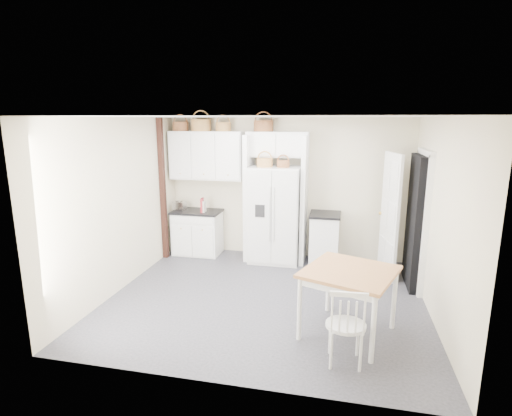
# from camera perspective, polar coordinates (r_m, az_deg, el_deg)

# --- Properties ---
(floor) EXTENTS (4.50, 4.50, 0.00)m
(floor) POSITION_cam_1_polar(r_m,az_deg,el_deg) (6.01, 1.43, -12.75)
(floor) COLOR #2B2B33
(floor) RESTS_ON ground
(ceiling) EXTENTS (4.50, 4.50, 0.00)m
(ceiling) POSITION_cam_1_polar(r_m,az_deg,el_deg) (5.43, 1.59, 12.90)
(ceiling) COLOR white
(ceiling) RESTS_ON wall_back
(wall_back) EXTENTS (4.50, 0.00, 4.50)m
(wall_back) POSITION_cam_1_polar(r_m,az_deg,el_deg) (7.51, 4.40, 2.82)
(wall_back) COLOR beige
(wall_back) RESTS_ON floor
(wall_left) EXTENTS (0.00, 4.00, 4.00)m
(wall_left) POSITION_cam_1_polar(r_m,az_deg,el_deg) (6.38, -18.75, 0.43)
(wall_left) COLOR beige
(wall_left) RESTS_ON floor
(wall_right) EXTENTS (0.00, 4.00, 4.00)m
(wall_right) POSITION_cam_1_polar(r_m,az_deg,el_deg) (5.62, 24.68, -1.65)
(wall_right) COLOR beige
(wall_right) RESTS_ON floor
(refrigerator) EXTENTS (0.90, 0.73, 1.75)m
(refrigerator) POSITION_cam_1_polar(r_m,az_deg,el_deg) (7.28, 2.78, -0.91)
(refrigerator) COLOR silver
(refrigerator) RESTS_ON floor
(base_cab_left) EXTENTS (0.88, 0.56, 0.82)m
(base_cab_left) POSITION_cam_1_polar(r_m,az_deg,el_deg) (7.84, -8.34, -3.56)
(base_cab_left) COLOR white
(base_cab_left) RESTS_ON floor
(base_cab_right) EXTENTS (0.50, 0.60, 0.88)m
(base_cab_right) POSITION_cam_1_polar(r_m,az_deg,el_deg) (7.35, 9.73, -4.42)
(base_cab_right) COLOR white
(base_cab_right) RESTS_ON floor
(dining_table) EXTENTS (1.27, 1.27, 0.82)m
(dining_table) POSITION_cam_1_polar(r_m,az_deg,el_deg) (5.06, 13.02, -12.99)
(dining_table) COLOR #A05C2E
(dining_table) RESTS_ON floor
(windsor_chair) EXTENTS (0.45, 0.42, 0.87)m
(windsor_chair) POSITION_cam_1_polar(r_m,az_deg,el_deg) (4.50, 12.70, -16.02)
(windsor_chair) COLOR white
(windsor_chair) RESTS_ON floor
(counter_left) EXTENTS (0.92, 0.59, 0.04)m
(counter_left) POSITION_cam_1_polar(r_m,az_deg,el_deg) (7.73, -8.44, -0.52)
(counter_left) COLOR black
(counter_left) RESTS_ON base_cab_left
(counter_right) EXTENTS (0.54, 0.64, 0.04)m
(counter_right) POSITION_cam_1_polar(r_m,az_deg,el_deg) (7.23, 9.87, -0.92)
(counter_right) COLOR black
(counter_right) RESTS_ON base_cab_right
(toaster) EXTENTS (0.27, 0.19, 0.17)m
(toaster) POSITION_cam_1_polar(r_m,az_deg,el_deg) (7.81, -10.88, 0.30)
(toaster) COLOR silver
(toaster) RESTS_ON counter_left
(cookbook_red) EXTENTS (0.07, 0.18, 0.26)m
(cookbook_red) POSITION_cam_1_polar(r_m,az_deg,el_deg) (7.58, -7.70, 0.40)
(cookbook_red) COLOR maroon
(cookbook_red) RESTS_ON counter_left
(cookbook_cream) EXTENTS (0.03, 0.14, 0.21)m
(cookbook_cream) POSITION_cam_1_polar(r_m,az_deg,el_deg) (7.57, -7.39, 0.21)
(cookbook_cream) COLOR silver
(cookbook_cream) RESTS_ON counter_left
(basket_upper_a) EXTENTS (0.30, 0.30, 0.17)m
(basket_upper_a) POSITION_cam_1_polar(r_m,az_deg,el_deg) (7.77, -10.73, 11.39)
(basket_upper_a) COLOR #5D2A13
(basket_upper_a) RESTS_ON upper_cabinet
(basket_upper_b) EXTENTS (0.37, 0.37, 0.22)m
(basket_upper_b) POSITION_cam_1_polar(r_m,az_deg,el_deg) (7.62, -7.85, 11.64)
(basket_upper_b) COLOR #9B572D
(basket_upper_b) RESTS_ON upper_cabinet
(basket_upper_c) EXTENTS (0.28, 0.28, 0.16)m
(basket_upper_c) POSITION_cam_1_polar(r_m,az_deg,el_deg) (7.49, -4.69, 11.50)
(basket_upper_c) COLOR #9B572D
(basket_upper_c) RESTS_ON upper_cabinet
(basket_bridge_a) EXTENTS (0.35, 0.35, 0.20)m
(basket_bridge_a) POSITION_cam_1_polar(r_m,az_deg,el_deg) (7.30, 1.07, 11.64)
(basket_bridge_a) COLOR #5D2A13
(basket_bridge_a) RESTS_ON bridge_cabinet
(basket_fridge_a) EXTENTS (0.28, 0.28, 0.15)m
(basket_fridge_a) POSITION_cam_1_polar(r_m,az_deg,el_deg) (7.05, 1.25, 6.49)
(basket_fridge_a) COLOR #9B572D
(basket_fridge_a) RESTS_ON refrigerator
(basket_fridge_b) EXTENTS (0.22, 0.22, 0.12)m
(basket_fridge_b) POSITION_cam_1_polar(r_m,az_deg,el_deg) (7.00, 3.91, 6.30)
(basket_fridge_b) COLOR #5D2A13
(basket_fridge_b) RESTS_ON refrigerator
(upper_cabinet) EXTENTS (1.40, 0.34, 0.90)m
(upper_cabinet) POSITION_cam_1_polar(r_m,az_deg,el_deg) (7.62, -7.05, 7.46)
(upper_cabinet) COLOR white
(upper_cabinet) RESTS_ON wall_back
(bridge_cabinet) EXTENTS (1.12, 0.34, 0.45)m
(bridge_cabinet) POSITION_cam_1_polar(r_m,az_deg,el_deg) (7.27, 3.13, 9.07)
(bridge_cabinet) COLOR white
(bridge_cabinet) RESTS_ON wall_back
(fridge_panel_left) EXTENTS (0.08, 0.60, 2.30)m
(fridge_panel_left) POSITION_cam_1_polar(r_m,az_deg,el_deg) (7.37, -1.04, 1.48)
(fridge_panel_left) COLOR white
(fridge_panel_left) RESTS_ON floor
(fridge_panel_right) EXTENTS (0.08, 0.60, 2.30)m
(fridge_panel_right) POSITION_cam_1_polar(r_m,az_deg,el_deg) (7.20, 6.88, 1.13)
(fridge_panel_right) COLOR white
(fridge_panel_right) RESTS_ON floor
(trim_post) EXTENTS (0.09, 0.09, 2.60)m
(trim_post) POSITION_cam_1_polar(r_m,az_deg,el_deg) (7.52, -13.18, 2.54)
(trim_post) COLOR black
(trim_post) RESTS_ON floor
(doorway_void) EXTENTS (0.18, 0.85, 2.05)m
(doorway_void) POSITION_cam_1_polar(r_m,az_deg,el_deg) (6.62, 21.94, -1.84)
(doorway_void) COLOR black
(doorway_void) RESTS_ON floor
(door_slab) EXTENTS (0.21, 0.79, 2.05)m
(door_slab) POSITION_cam_1_polar(r_m,az_deg,el_deg) (6.89, 18.55, -1.04)
(door_slab) COLOR white
(door_slab) RESTS_ON floor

